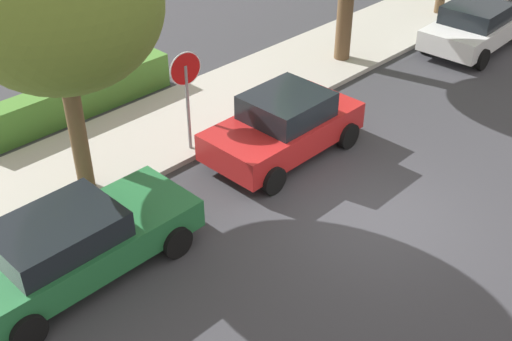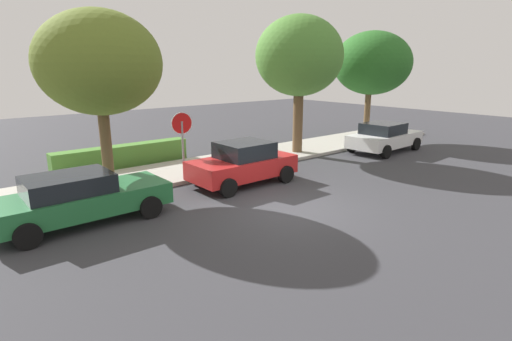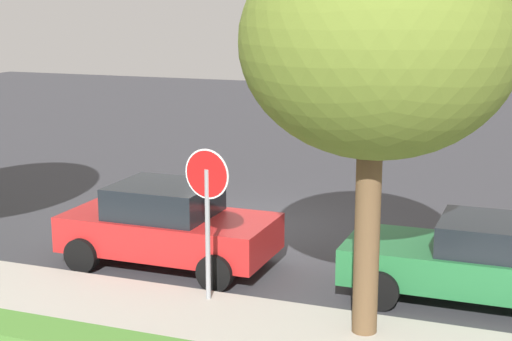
% 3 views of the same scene
% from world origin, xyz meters
% --- Properties ---
extents(ground_plane, '(60.00, 60.00, 0.00)m').
position_xyz_m(ground_plane, '(0.00, 0.00, 0.00)').
color(ground_plane, '#38383D').
extents(sidewalk_curb, '(32.00, 3.16, 0.14)m').
position_xyz_m(sidewalk_curb, '(0.00, 5.76, 0.07)').
color(sidewalk_curb, '#B2ADA3').
rests_on(sidewalk_curb, ground_plane).
extents(stop_sign, '(0.79, 0.13, 2.59)m').
position_xyz_m(stop_sign, '(-1.01, 4.50, 1.78)').
color(stop_sign, gray).
rests_on(stop_sign, ground_plane).
extents(parked_car_red, '(3.88, 2.06, 1.54)m').
position_xyz_m(parked_car_red, '(0.53, 2.90, 0.77)').
color(parked_car_red, red).
rests_on(parked_car_red, ground_plane).
extents(parked_car_green, '(4.57, 1.99, 1.40)m').
position_xyz_m(parked_car_green, '(-5.22, 2.74, 0.72)').
color(parked_car_green, '#236B38').
rests_on(parked_car_green, ground_plane).
extents(parked_car_white, '(4.32, 2.25, 1.46)m').
position_xyz_m(parked_car_white, '(9.53, 2.90, 0.74)').
color(parked_car_white, white).
rests_on(parked_car_white, ground_plane).
extents(street_tree_near_corner, '(3.83, 3.83, 5.89)m').
position_xyz_m(street_tree_near_corner, '(-3.68, 4.67, 4.26)').
color(street_tree_near_corner, brown).
rests_on(street_tree_near_corner, ground_plane).
extents(front_yard_hedge, '(5.69, 0.68, 0.96)m').
position_xyz_m(front_yard_hedge, '(-1.92, 8.02, 0.48)').
color(front_yard_hedge, '#4C8433').
rests_on(front_yard_hedge, ground_plane).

